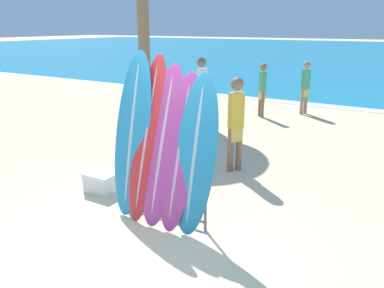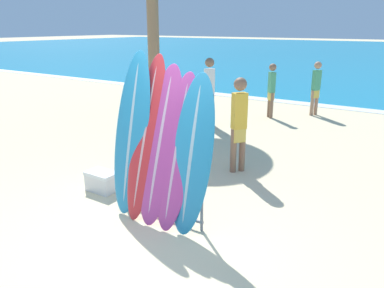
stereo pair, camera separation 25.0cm
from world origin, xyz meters
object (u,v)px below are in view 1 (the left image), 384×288
object	(u,v)px
person_near_water	(305,86)
surfboard_slot_1	(147,138)
surfboard_rack	(163,188)
surfboard_slot_2	(163,146)
person_far_left	(236,121)
surfboard_slot_3	(180,152)
surfboard_slot_0	(132,134)
person_far_right	(202,89)
person_mid_beach	(262,88)
surfboard_slot_4	(196,155)
cooler_box	(100,183)

from	to	relation	value
person_near_water	surfboard_slot_1	bearing A→B (deg)	-152.74
surfboard_rack	surfboard_slot_2	xyz separation A→B (m)	(-0.00, 0.03, 0.61)
person_near_water	person_far_left	size ratio (longest dim) A/B	0.92
surfboard_slot_3	surfboard_slot_0	bearing A→B (deg)	179.04
person_near_water	surfboard_slot_3	bearing A→B (deg)	-148.60
surfboard_slot_0	surfboard_rack	bearing A→B (deg)	-3.85
surfboard_slot_1	person_near_water	xyz separation A→B (m)	(0.24, 7.58, -0.26)
surfboard_rack	person_far_right	bearing A→B (deg)	113.28
surfboard_slot_1	person_mid_beach	bearing A→B (deg)	96.56
surfboard_slot_4	person_mid_beach	world-z (taller)	surfboard_slot_4
person_far_right	person_near_water	bearing A→B (deg)	-27.60
surfboard_slot_3	person_far_right	xyz separation A→B (m)	(-2.35, 4.79, -0.04)
person_far_right	person_mid_beach	bearing A→B (deg)	-22.03
surfboard_slot_1	person_far_right	world-z (taller)	surfboard_slot_1
surfboard_rack	surfboard_slot_1	world-z (taller)	surfboard_slot_1
person_mid_beach	person_far_left	world-z (taller)	person_far_left
surfboard_slot_3	person_mid_beach	xyz separation A→B (m)	(-1.30, 6.58, -0.17)
surfboard_slot_0	person_near_water	size ratio (longest dim) A/B	1.43
surfboard_rack	surfboard_slot_1	xyz separation A→B (m)	(-0.27, 0.05, 0.67)
surfboard_slot_0	person_far_left	size ratio (longest dim) A/B	1.31
surfboard_slot_1	person_mid_beach	distance (m)	6.60
person_far_right	cooler_box	xyz separation A→B (m)	(0.70, -4.63, -0.82)
surfboard_slot_1	surfboard_slot_2	distance (m)	0.28
surfboard_slot_0	surfboard_slot_2	size ratio (longest dim) A/B	1.07
surfboard_slot_0	person_near_water	bearing A→B (deg)	86.29
surfboard_slot_1	person_far_right	distance (m)	5.09
surfboard_slot_4	person_far_right	world-z (taller)	surfboard_slot_4
person_far_left	surfboard_slot_4	bearing A→B (deg)	47.63
surfboard_slot_4	person_far_right	distance (m)	5.45
surfboard_rack	surfboard_slot_3	xyz separation A→B (m)	(0.28, 0.02, 0.56)
surfboard_slot_0	surfboard_slot_1	size ratio (longest dim) A/B	1.02
surfboard_slot_4	cooler_box	xyz separation A→B (m)	(-1.89, 0.17, -0.87)
person_mid_beach	cooler_box	xyz separation A→B (m)	(-0.35, -6.42, -0.70)
surfboard_slot_4	cooler_box	size ratio (longest dim) A/B	4.07
surfboard_slot_2	surfboard_slot_3	distance (m)	0.28
surfboard_slot_2	surfboard_slot_3	world-z (taller)	surfboard_slot_2
surfboard_slot_1	surfboard_slot_2	size ratio (longest dim) A/B	1.06
surfboard_slot_2	person_near_water	xyz separation A→B (m)	(-0.03, 7.60, -0.19)
person_far_left	cooler_box	size ratio (longest dim) A/B	3.45
surfboard_rack	surfboard_slot_2	bearing A→B (deg)	96.88
surfboard_slot_1	person_far_right	xyz separation A→B (m)	(-1.80, 4.76, -0.14)
surfboard_slot_0	surfboard_slot_2	xyz separation A→B (m)	(0.52, -0.00, -0.08)
surfboard_slot_3	surfboard_slot_2	bearing A→B (deg)	177.67
surfboard_slot_4	cooler_box	bearing A→B (deg)	174.74
surfboard_slot_2	surfboard_slot_4	distance (m)	0.53
surfboard_slot_2	person_far_right	world-z (taller)	surfboard_slot_2
person_mid_beach	surfboard_slot_3	bearing A→B (deg)	146.30
surfboard_slot_3	person_far_left	size ratio (longest dim) A/B	1.17
surfboard_slot_4	person_near_water	distance (m)	7.65
surfboard_slot_0	person_near_water	xyz separation A→B (m)	(0.49, 7.60, -0.27)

